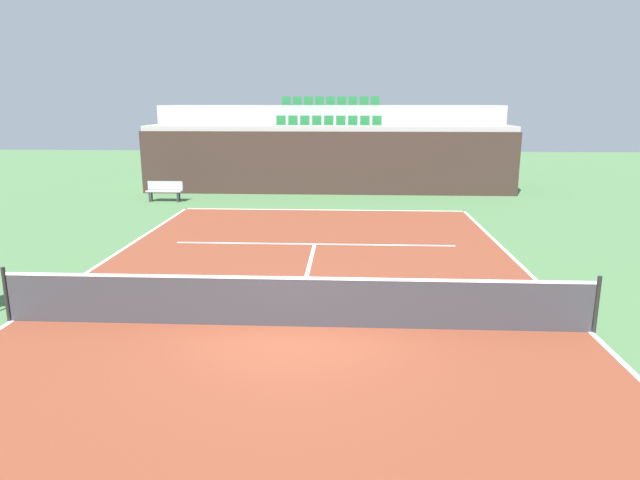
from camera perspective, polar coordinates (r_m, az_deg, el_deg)
The scene contains 14 objects.
ground_plane at distance 10.85m, azimuth -2.60°, elevation -8.64°, with size 80.00×80.00×0.00m, color #477042.
court_surface at distance 10.85m, azimuth -2.60°, elevation -8.61°, with size 11.00×24.00×0.01m, color brown.
baseline_far at distance 22.35m, azimuth 0.33°, elevation 3.02°, with size 11.00×0.10×0.00m, color white.
sideline_left at distance 12.58m, azimuth -28.36°, elevation -7.09°, with size 0.10×24.00×0.00m, color white.
sideline_right at distance 11.68m, azimuth 25.39°, elevation -8.29°, with size 0.10×24.00×0.00m, color white.
service_line_far at distance 16.93m, azimuth -0.53°, elevation -0.41°, with size 8.26×0.10×0.00m, color white.
centre_service_line at distance 13.85m, azimuth -1.34°, elevation -3.60°, with size 0.10×6.40×0.00m, color white.
back_wall at distance 26.12m, azimuth 0.74°, elevation 7.66°, with size 17.11×0.30×2.83m, color #33231E.
stands_tier_lower at distance 27.45m, azimuth 0.85°, elevation 8.19°, with size 17.11×2.40×3.06m, color #9E9E99.
stands_tier_upper at distance 29.81m, azimuth 1.03°, elevation 9.48°, with size 17.11×2.40×3.97m, color #9E9E99.
seating_row_lower at distance 27.44m, azimuth 0.87°, elevation 11.65°, with size 4.98×0.44×0.44m.
seating_row_upper at distance 29.83m, azimuth 1.05°, elevation 13.54°, with size 4.98×0.44×0.44m.
tennis_net at distance 10.67m, azimuth -2.63°, elevation -6.11°, with size 11.08×0.08×1.07m.
player_bench at distance 25.19m, azimuth -15.24°, elevation 4.88°, with size 1.50×0.40×0.85m.
Camera 1 is at (1.00, -10.00, 4.09)m, focal length 32.08 mm.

